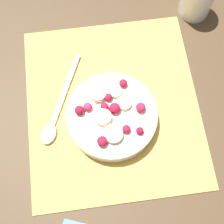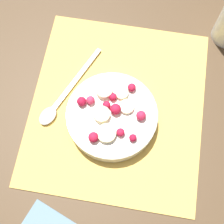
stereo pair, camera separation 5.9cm
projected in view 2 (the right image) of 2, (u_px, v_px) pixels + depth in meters
The scene contains 4 objects.
ground_plane at pixel (117, 106), 0.64m from camera, with size 3.00×3.00×0.00m, color #4C3823.
placemat at pixel (117, 106), 0.64m from camera, with size 0.39×0.35×0.01m.
fruit_bowl at pixel (112, 115), 0.61m from camera, with size 0.18×0.18×0.06m.
spoon at pixel (59, 101), 0.64m from camera, with size 0.20×0.10×0.01m.
Camera 2 is at (0.23, 0.03, 0.60)m, focal length 50.00 mm.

